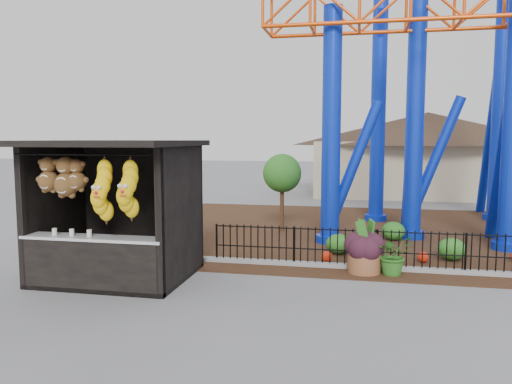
% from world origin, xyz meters
% --- Properties ---
extents(ground, '(120.00, 120.00, 0.00)m').
position_xyz_m(ground, '(0.00, 0.00, 0.00)').
color(ground, slate).
rests_on(ground, ground).
extents(mulch_bed, '(18.00, 12.00, 0.02)m').
position_xyz_m(mulch_bed, '(4.00, 8.00, 0.01)').
color(mulch_bed, '#331E11').
rests_on(mulch_bed, ground).
extents(curb, '(18.00, 0.18, 0.12)m').
position_xyz_m(curb, '(4.00, 3.00, 0.06)').
color(curb, gray).
rests_on(curb, ground).
extents(prize_booth, '(3.50, 3.40, 3.12)m').
position_xyz_m(prize_booth, '(-3.00, 0.91, 1.53)').
color(prize_booth, black).
rests_on(prize_booth, ground).
extents(picket_fence, '(12.20, 0.06, 1.00)m').
position_xyz_m(picket_fence, '(4.90, 3.00, 0.50)').
color(picket_fence, black).
rests_on(picket_fence, ground).
extents(roller_coaster, '(11.00, 6.37, 10.82)m').
position_xyz_m(roller_coaster, '(5.12, 8.23, 6.44)').
color(roller_coaster, '#0B28BF').
rests_on(roller_coaster, ground).
extents(terracotta_planter, '(0.84, 0.84, 0.54)m').
position_xyz_m(terracotta_planter, '(2.49, 2.70, 0.27)').
color(terracotta_planter, brown).
rests_on(terracotta_planter, ground).
extents(planter_foliage, '(0.70, 0.70, 0.64)m').
position_xyz_m(planter_foliage, '(2.49, 2.70, 0.86)').
color(planter_foliage, black).
rests_on(planter_foliage, terracotta_planter).
extents(potted_plant, '(1.05, 0.97, 0.97)m').
position_xyz_m(potted_plant, '(3.16, 2.67, 0.48)').
color(potted_plant, '#245619').
rests_on(potted_plant, ground).
extents(landscaping, '(7.83, 3.70, 0.57)m').
position_xyz_m(landscaping, '(4.88, 5.30, 0.28)').
color(landscaping, '#26601C').
rests_on(landscaping, mulch_bed).
extents(pavilion, '(15.00, 15.00, 4.80)m').
position_xyz_m(pavilion, '(6.00, 20.00, 3.07)').
color(pavilion, '#BFAD8C').
rests_on(pavilion, ground).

